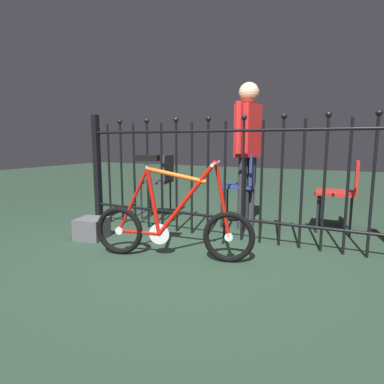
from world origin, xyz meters
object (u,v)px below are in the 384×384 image
at_px(chair_navy, 244,182).
at_px(chair_charcoal, 161,178).
at_px(display_crate, 92,228).
at_px(person_visitor, 248,143).
at_px(bicycle, 172,224).
at_px(chair_red, 344,189).

bearing_deg(chair_navy, chair_charcoal, -175.92).
distance_m(chair_navy, display_crate, 1.76).
height_order(chair_navy, display_crate, chair_navy).
xyz_separation_m(person_visitor, display_crate, (-1.29, -1.12, -0.87)).
xyz_separation_m(chair_navy, display_crate, (-1.23, -1.18, -0.42)).
xyz_separation_m(bicycle, chair_navy, (0.21, 1.30, 0.24)).
relative_size(chair_red, chair_charcoal, 0.95).
bearing_deg(chair_red, display_crate, -148.19).
height_order(person_visitor, display_crate, person_visitor).
distance_m(chair_red, display_crate, 2.72).
xyz_separation_m(chair_red, chair_navy, (-1.05, -0.24, 0.04)).
relative_size(bicycle, display_crate, 4.89).
relative_size(chair_navy, person_visitor, 0.52).
bearing_deg(bicycle, chair_charcoal, 125.43).
distance_m(chair_charcoal, display_crate, 1.19).
relative_size(chair_charcoal, person_visitor, 0.51).
bearing_deg(display_crate, bicycle, -6.80).
distance_m(chair_red, chair_navy, 1.08).
distance_m(bicycle, chair_navy, 1.34).
bearing_deg(display_crate, person_visitor, 40.99).
height_order(chair_red, person_visitor, person_visitor).
distance_m(chair_red, chair_charcoal, 2.16).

